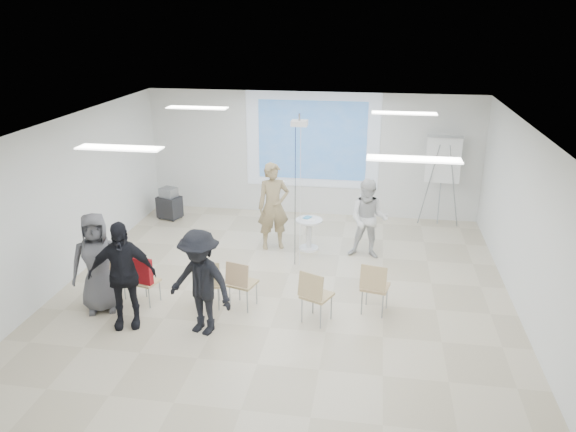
# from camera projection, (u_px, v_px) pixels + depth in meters

# --- Properties ---
(floor) EXTENTS (8.00, 9.00, 0.10)m
(floor) POSITION_uv_depth(u_px,v_px,m) (281.00, 300.00, 9.90)
(floor) COLOR beige
(floor) RESTS_ON ground
(ceiling) EXTENTS (8.00, 9.00, 0.10)m
(ceiling) POSITION_uv_depth(u_px,v_px,m) (280.00, 126.00, 8.84)
(ceiling) COLOR white
(ceiling) RESTS_ON wall_back
(wall_back) EXTENTS (8.00, 0.10, 3.00)m
(wall_back) POSITION_uv_depth(u_px,v_px,m) (312.00, 154.00, 13.59)
(wall_back) COLOR silver
(wall_back) RESTS_ON floor
(wall_left) EXTENTS (0.10, 9.00, 3.00)m
(wall_left) POSITION_uv_depth(u_px,v_px,m) (56.00, 206.00, 9.97)
(wall_left) COLOR silver
(wall_left) RESTS_ON floor
(wall_right) EXTENTS (0.10, 9.00, 3.00)m
(wall_right) POSITION_uv_depth(u_px,v_px,m) (535.00, 232.00, 8.77)
(wall_right) COLOR silver
(wall_right) RESTS_ON floor
(projection_halo) EXTENTS (3.20, 0.01, 2.30)m
(projection_halo) POSITION_uv_depth(u_px,v_px,m) (312.00, 140.00, 13.41)
(projection_halo) COLOR silver
(projection_halo) RESTS_ON wall_back
(projection_image) EXTENTS (2.60, 0.01, 1.90)m
(projection_image) POSITION_uv_depth(u_px,v_px,m) (312.00, 141.00, 13.40)
(projection_image) COLOR #3670B9
(projection_image) RESTS_ON wall_back
(pedestal_table) EXTENTS (0.74, 0.74, 0.69)m
(pedestal_table) POSITION_uv_depth(u_px,v_px,m) (309.00, 232.00, 11.78)
(pedestal_table) COLOR white
(pedestal_table) RESTS_ON floor
(player_left) EXTENTS (0.90, 0.77, 2.10)m
(player_left) POSITION_uv_depth(u_px,v_px,m) (273.00, 201.00, 11.66)
(player_left) COLOR #99855E
(player_left) RESTS_ON floor
(player_right) EXTENTS (0.95, 0.79, 1.82)m
(player_right) POSITION_uv_depth(u_px,v_px,m) (369.00, 215.00, 11.25)
(player_right) COLOR white
(player_right) RESTS_ON floor
(controller_left) EXTENTS (0.08, 0.13, 0.04)m
(controller_left) POSITION_uv_depth(u_px,v_px,m) (284.00, 182.00, 11.75)
(controller_left) COLOR silver
(controller_left) RESTS_ON player_left
(controller_right) EXTENTS (0.05, 0.12, 0.04)m
(controller_right) POSITION_uv_depth(u_px,v_px,m) (361.00, 196.00, 11.40)
(controller_right) COLOR white
(controller_right) RESTS_ON player_right
(chair_far_left) EXTENTS (0.42, 0.44, 0.80)m
(chair_far_left) POSITION_uv_depth(u_px,v_px,m) (118.00, 272.00, 9.79)
(chair_far_left) COLOR tan
(chair_far_left) RESTS_ON floor
(chair_left_mid) EXTENTS (0.46, 0.48, 0.80)m
(chair_left_mid) POSITION_uv_depth(u_px,v_px,m) (144.00, 280.00, 9.51)
(chair_left_mid) COLOR tan
(chair_left_mid) RESTS_ON floor
(chair_left_inner) EXTENTS (0.51, 0.53, 0.88)m
(chair_left_inner) POSITION_uv_depth(u_px,v_px,m) (208.00, 281.00, 9.37)
(chair_left_inner) COLOR tan
(chair_left_inner) RESTS_ON floor
(chair_center) EXTENTS (0.52, 0.54, 0.88)m
(chair_center) POSITION_uv_depth(u_px,v_px,m) (241.00, 281.00, 9.35)
(chair_center) COLOR tan
(chair_center) RESTS_ON floor
(chair_right_inner) EXTENTS (0.58, 0.60, 0.92)m
(chair_right_inner) POSITION_uv_depth(u_px,v_px,m) (314.00, 293.00, 8.91)
(chair_right_inner) COLOR tan
(chair_right_inner) RESTS_ON floor
(chair_right_far) EXTENTS (0.51, 0.54, 0.92)m
(chair_right_far) POSITION_uv_depth(u_px,v_px,m) (374.00, 284.00, 9.19)
(chair_right_far) COLOR tan
(chair_right_far) RESTS_ON floor
(red_jacket) EXTENTS (0.48, 0.22, 0.44)m
(red_jacket) POSITION_uv_depth(u_px,v_px,m) (140.00, 270.00, 9.28)
(red_jacket) COLOR #A11319
(red_jacket) RESTS_ON chair_left_mid
(laptop) EXTENTS (0.37, 0.31, 0.03)m
(laptop) POSITION_uv_depth(u_px,v_px,m) (209.00, 281.00, 9.47)
(laptop) COLOR black
(laptop) RESTS_ON chair_left_inner
(audience_left) EXTENTS (1.33, 1.00, 2.03)m
(audience_left) POSITION_uv_depth(u_px,v_px,m) (121.00, 267.00, 8.70)
(audience_left) COLOR black
(audience_left) RESTS_ON floor
(audience_mid) EXTENTS (1.41, 1.06, 1.94)m
(audience_mid) POSITION_uv_depth(u_px,v_px,m) (200.00, 276.00, 8.53)
(audience_mid) COLOR black
(audience_mid) RESTS_ON floor
(audience_outer) EXTENTS (1.10, 0.93, 1.92)m
(audience_outer) POSITION_uv_depth(u_px,v_px,m) (97.00, 257.00, 9.19)
(audience_outer) COLOR #5A595E
(audience_outer) RESTS_ON floor
(flipchart_easel) EXTENTS (0.93, 0.70, 2.15)m
(flipchart_easel) POSITION_uv_depth(u_px,v_px,m) (443.00, 160.00, 12.73)
(flipchart_easel) COLOR gray
(flipchart_easel) RESTS_ON floor
(av_cart) EXTENTS (0.62, 0.55, 0.77)m
(av_cart) POSITION_uv_depth(u_px,v_px,m) (169.00, 204.00, 13.59)
(av_cart) COLOR black
(av_cart) RESTS_ON floor
(ceiling_projector) EXTENTS (0.30, 0.25, 3.00)m
(ceiling_projector) POSITION_uv_depth(u_px,v_px,m) (299.00, 130.00, 10.33)
(ceiling_projector) COLOR white
(ceiling_projector) RESTS_ON ceiling
(fluor_panel_nw) EXTENTS (1.20, 0.30, 0.02)m
(fluor_panel_nw) POSITION_uv_depth(u_px,v_px,m) (197.00, 108.00, 11.02)
(fluor_panel_nw) COLOR white
(fluor_panel_nw) RESTS_ON ceiling
(fluor_panel_ne) EXTENTS (1.20, 0.30, 0.02)m
(fluor_panel_ne) POSITION_uv_depth(u_px,v_px,m) (404.00, 113.00, 10.43)
(fluor_panel_ne) COLOR white
(fluor_panel_ne) RESTS_ON ceiling
(fluor_panel_sw) EXTENTS (1.20, 0.30, 0.02)m
(fluor_panel_sw) POSITION_uv_depth(u_px,v_px,m) (120.00, 148.00, 7.77)
(fluor_panel_sw) COLOR white
(fluor_panel_sw) RESTS_ON ceiling
(fluor_panel_se) EXTENTS (1.20, 0.30, 0.02)m
(fluor_panel_se) POSITION_uv_depth(u_px,v_px,m) (414.00, 159.00, 7.18)
(fluor_panel_se) COLOR white
(fluor_panel_se) RESTS_ON ceiling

